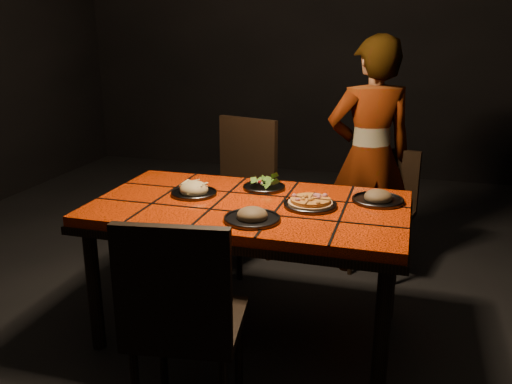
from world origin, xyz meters
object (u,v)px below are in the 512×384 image
(diner, at_px, (369,157))
(plate_pasta, at_px, (194,191))
(chair_far_left, at_px, (239,182))
(plate_pizza, at_px, (310,203))
(dining_table, at_px, (250,217))
(chair_near, at_px, (182,315))
(chair_far_right, at_px, (386,202))

(diner, bearing_deg, plate_pasta, 26.80)
(chair_far_left, distance_m, plate_pizza, 1.12)
(dining_table, height_order, diner, diner)
(chair_near, bearing_deg, plate_pizza, -119.91)
(plate_pizza, bearing_deg, plate_pasta, 177.97)
(dining_table, distance_m, chair_near, 0.84)
(chair_near, relative_size, chair_far_right, 1.16)
(chair_far_right, distance_m, plate_pizza, 1.13)
(dining_table, xyz_separation_m, chair_near, (-0.02, -0.83, -0.12))
(plate_pizza, bearing_deg, chair_near, -111.46)
(chair_near, xyz_separation_m, chair_far_left, (-0.33, 1.74, 0.03))
(chair_far_right, xyz_separation_m, plate_pasta, (-0.98, -1.01, 0.30))
(diner, bearing_deg, dining_table, 41.07)
(dining_table, bearing_deg, chair_far_right, 58.75)
(chair_far_left, bearing_deg, plate_pasta, -72.26)
(dining_table, height_order, chair_far_right, chair_far_right)
(chair_far_left, bearing_deg, dining_table, -52.74)
(chair_near, bearing_deg, plate_pasta, -79.32)
(chair_far_left, height_order, plate_pizza, chair_far_left)
(plate_pizza, xyz_separation_m, plate_pasta, (-0.64, 0.02, 0.00))
(chair_far_left, height_order, plate_pasta, chair_far_left)
(dining_table, xyz_separation_m, diner, (0.52, 1.02, 0.12))
(chair_far_right, height_order, plate_pizza, chair_far_right)
(diner, bearing_deg, chair_far_right, 175.71)
(chair_near, distance_m, chair_far_left, 1.77)
(dining_table, bearing_deg, chair_far_left, 111.14)
(plate_pizza, bearing_deg, chair_far_right, 72.09)
(chair_far_right, bearing_deg, plate_pizza, -94.50)
(dining_table, height_order, plate_pasta, plate_pasta)
(diner, distance_m, plate_pasta, 1.29)
(chair_far_right, relative_size, diner, 0.52)
(chair_far_left, distance_m, plate_pasta, 0.88)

